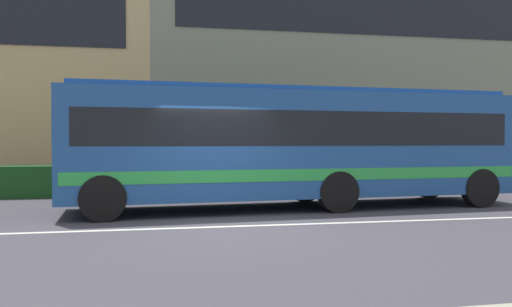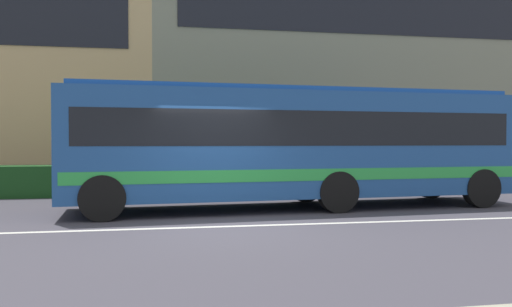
# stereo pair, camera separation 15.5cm
# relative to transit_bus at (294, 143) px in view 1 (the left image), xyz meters

# --- Properties ---
(ground_plane) EXTENTS (160.00, 160.00, 0.00)m
(ground_plane) POSITION_rel_transit_bus_xyz_m (-2.19, -2.64, -1.68)
(ground_plane) COLOR #423F49
(lane_centre_line) EXTENTS (60.00, 0.16, 0.01)m
(lane_centre_line) POSITION_rel_transit_bus_xyz_m (-2.19, -2.64, -1.68)
(lane_centre_line) COLOR silver
(lane_centre_line) RESTS_ON ground_plane
(hedge_row_far) EXTENTS (12.25, 1.10, 0.97)m
(hedge_row_far) POSITION_rel_transit_bus_xyz_m (-4.49, 4.02, -1.20)
(hedge_row_far) COLOR #1B481C
(hedge_row_far) RESTS_ON ground_plane
(apartment_block_right) EXTENTS (23.51, 10.85, 12.57)m
(apartment_block_right) POSITION_rel_transit_bus_xyz_m (8.05, 12.14, 4.60)
(apartment_block_right) COLOR gray
(apartment_block_right) RESTS_ON ground_plane
(transit_bus) EXTENTS (11.61, 3.30, 3.05)m
(transit_bus) POSITION_rel_transit_bus_xyz_m (0.00, 0.00, 0.00)
(transit_bus) COLOR #1E4A89
(transit_bus) RESTS_ON ground_plane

